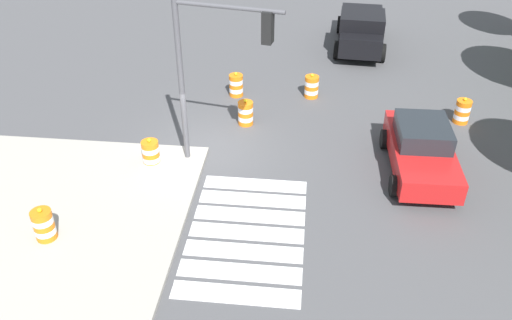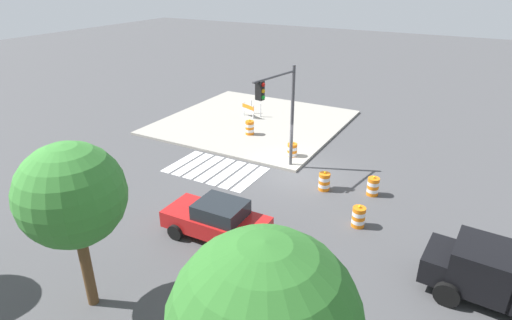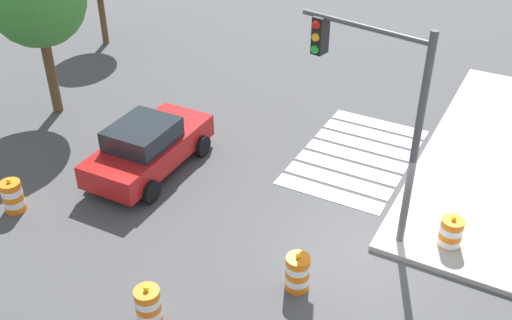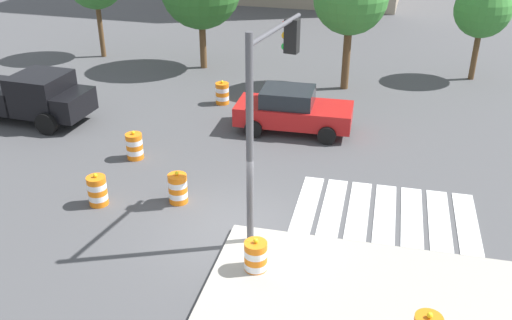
% 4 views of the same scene
% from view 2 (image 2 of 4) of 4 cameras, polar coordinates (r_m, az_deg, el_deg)
% --- Properties ---
extents(ground_plane, '(120.00, 120.00, 0.00)m').
position_cam_2_polar(ground_plane, '(22.77, 5.41, -1.77)').
color(ground_plane, '#474749').
extents(sidewalk_corner, '(12.00, 12.00, 0.15)m').
position_cam_2_polar(sidewalk_corner, '(30.18, -0.35, 5.19)').
color(sidewalk_corner, '#9E998E').
rests_on(sidewalk_corner, ground).
extents(crosswalk_stripes, '(5.10, 3.20, 0.02)m').
position_cam_2_polar(crosswalk_stripes, '(23.10, -5.53, -1.35)').
color(crosswalk_stripes, silver).
rests_on(crosswalk_stripes, ground).
extents(sports_car, '(4.33, 2.20, 1.63)m').
position_cam_2_polar(sports_car, '(17.17, -5.29, -8.05)').
color(sports_car, red).
rests_on(sports_car, ground).
extents(pickup_truck, '(5.27, 2.63, 1.92)m').
position_cam_2_polar(pickup_truck, '(16.07, 30.36, -13.67)').
color(pickup_truck, black).
rests_on(pickup_truck, ground).
extents(traffic_barrel_near_corner, '(0.56, 0.56, 1.02)m').
position_cam_2_polar(traffic_barrel_near_corner, '(24.38, 4.94, 1.24)').
color(traffic_barrel_near_corner, orange).
rests_on(traffic_barrel_near_corner, ground).
extents(traffic_barrel_crosswalk_end, '(0.56, 0.56, 1.02)m').
position_cam_2_polar(traffic_barrel_crosswalk_end, '(18.47, 13.75, -7.50)').
color(traffic_barrel_crosswalk_end, orange).
rests_on(traffic_barrel_crosswalk_end, ground).
extents(traffic_barrel_median_near, '(0.56, 0.56, 1.02)m').
position_cam_2_polar(traffic_barrel_median_near, '(14.58, 1.44, -16.49)').
color(traffic_barrel_median_near, orange).
rests_on(traffic_barrel_median_near, ground).
extents(traffic_barrel_median_far, '(0.56, 0.56, 1.02)m').
position_cam_2_polar(traffic_barrel_median_far, '(21.11, 15.59, -3.47)').
color(traffic_barrel_median_far, orange).
rests_on(traffic_barrel_median_far, ground).
extents(traffic_barrel_far_curb, '(0.56, 0.56, 1.02)m').
position_cam_2_polar(traffic_barrel_far_curb, '(21.06, 9.26, -2.90)').
color(traffic_barrel_far_curb, orange).
rests_on(traffic_barrel_far_curb, ground).
extents(traffic_barrel_on_sidewalk, '(0.56, 0.56, 1.02)m').
position_cam_2_polar(traffic_barrel_on_sidewalk, '(27.51, -0.86, 4.42)').
color(traffic_barrel_on_sidewalk, orange).
rests_on(traffic_barrel_on_sidewalk, sidewalk_corner).
extents(construction_barricade, '(1.43, 1.18, 1.00)m').
position_cam_2_polar(construction_barricade, '(30.96, -0.85, 6.95)').
color(construction_barricade, silver).
rests_on(construction_barricade, sidewalk_corner).
extents(traffic_light_pole, '(0.79, 3.25, 5.50)m').
position_cam_2_polar(traffic_light_pole, '(21.20, 3.27, 7.67)').
color(traffic_light_pole, '#4C4C51').
rests_on(traffic_light_pole, sidewalk_corner).
extents(street_tree_streetside_far, '(3.17, 3.17, 5.63)m').
position_cam_2_polar(street_tree_streetside_far, '(13.36, -23.72, -4.44)').
color(street_tree_streetside_far, brown).
rests_on(street_tree_streetside_far, ground).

